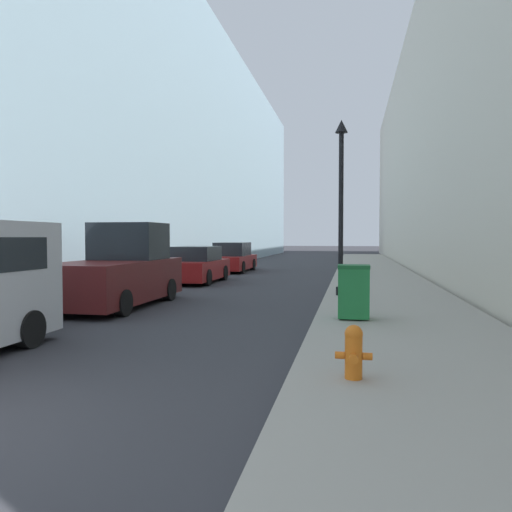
{
  "coord_description": "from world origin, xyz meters",
  "views": [
    {
      "loc": [
        4.19,
        -3.73,
        1.88
      ],
      "look_at": [
        0.03,
        17.88,
        1.03
      ],
      "focal_mm": 35.0,
      "sensor_mm": 36.0,
      "label": 1
    }
  ],
  "objects": [
    {
      "name": "sidewalk_right",
      "position": [
        5.31,
        18.0,
        0.07
      ],
      "size": [
        3.81,
        60.0,
        0.13
      ],
      "color": "#9E998E",
      "rests_on": "ground"
    },
    {
      "name": "building_left_glass",
      "position": [
        -9.91,
        26.0,
        7.55
      ],
      "size": [
        12.0,
        60.0,
        15.1
      ],
      "color": "#99B7C6",
      "rests_on": "ground"
    },
    {
      "name": "fire_hydrant",
      "position": [
        4.22,
        2.46,
        0.48
      ],
      "size": [
        0.45,
        0.34,
        0.66
      ],
      "color": "orange",
      "rests_on": "sidewalk_right"
    },
    {
      "name": "trash_bin",
      "position": [
        4.24,
        7.0,
        0.72
      ],
      "size": [
        0.66,
        0.61,
        1.15
      ],
      "color": "#1E7538",
      "rests_on": "sidewalk_right"
    },
    {
      "name": "lamppost",
      "position": [
        3.86,
        11.33,
        3.11
      ],
      "size": [
        0.38,
        0.38,
        5.2
      ],
      "color": "black",
      "rests_on": "sidewalk_right"
    },
    {
      "name": "pickup_truck",
      "position": [
        -2.03,
        8.84,
        0.92
      ],
      "size": [
        2.1,
        4.87,
        2.27
      ],
      "color": "#561919",
      "rests_on": "ground"
    },
    {
      "name": "parked_sedan_near",
      "position": [
        -2.08,
        15.87,
        0.69
      ],
      "size": [
        1.9,
        4.21,
        1.49
      ],
      "color": "maroon",
      "rests_on": "ground"
    },
    {
      "name": "parked_sedan_far",
      "position": [
        -2.15,
        22.48,
        0.72
      ],
      "size": [
        1.89,
        4.61,
        1.57
      ],
      "color": "maroon",
      "rests_on": "ground"
    }
  ]
}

